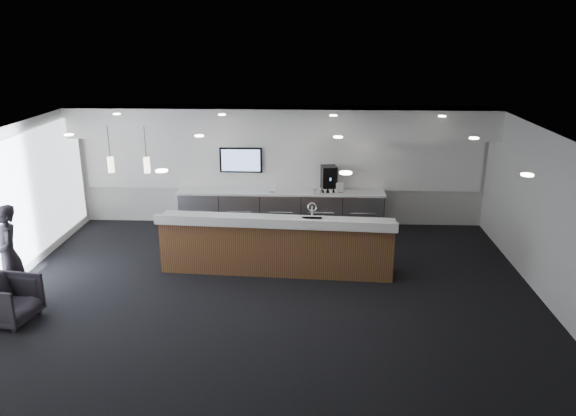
{
  "coord_description": "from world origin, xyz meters",
  "views": [
    {
      "loc": [
        0.78,
        -9.54,
        4.74
      ],
      "look_at": [
        0.28,
        1.3,
        1.26
      ],
      "focal_mm": 35.0,
      "sensor_mm": 36.0,
      "label": 1
    }
  ],
  "objects_px": {
    "lounge_guest": "(9,255)",
    "coffee_machine": "(329,179)",
    "armchair": "(8,301)",
    "service_counter": "(276,245)"
  },
  "relations": [
    {
      "from": "armchair",
      "to": "lounge_guest",
      "type": "xyz_separation_m",
      "value": [
        -0.3,
        0.72,
        0.53
      ]
    },
    {
      "from": "coffee_machine",
      "to": "service_counter",
      "type": "bearing_deg",
      "value": -121.19
    },
    {
      "from": "service_counter",
      "to": "armchair",
      "type": "xyz_separation_m",
      "value": [
        -4.36,
        -2.25,
        -0.19
      ]
    },
    {
      "from": "armchair",
      "to": "lounge_guest",
      "type": "height_order",
      "value": "lounge_guest"
    },
    {
      "from": "service_counter",
      "to": "lounge_guest",
      "type": "height_order",
      "value": "lounge_guest"
    },
    {
      "from": "lounge_guest",
      "to": "service_counter",
      "type": "bearing_deg",
      "value": 72.59
    },
    {
      "from": "lounge_guest",
      "to": "coffee_machine",
      "type": "bearing_deg",
      "value": 90.84
    },
    {
      "from": "coffee_machine",
      "to": "lounge_guest",
      "type": "xyz_separation_m",
      "value": [
        -5.77,
        -4.26,
        -0.35
      ]
    },
    {
      "from": "service_counter",
      "to": "lounge_guest",
      "type": "relative_size",
      "value": 2.62
    },
    {
      "from": "service_counter",
      "to": "armchair",
      "type": "relative_size",
      "value": 5.64
    }
  ]
}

